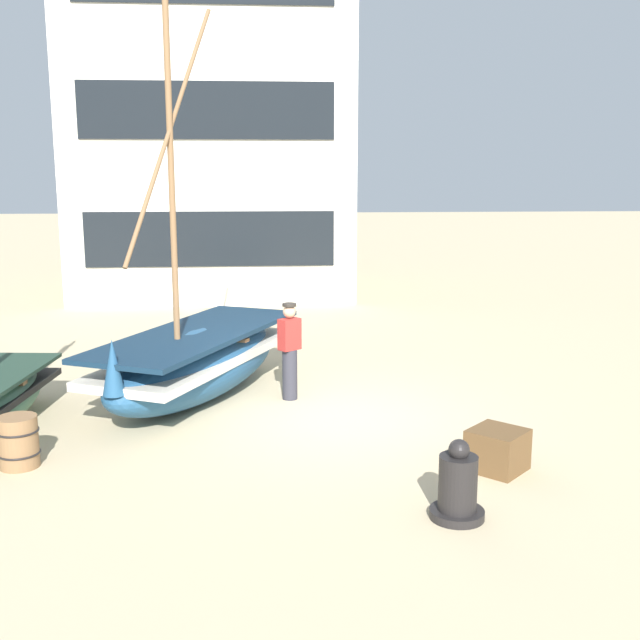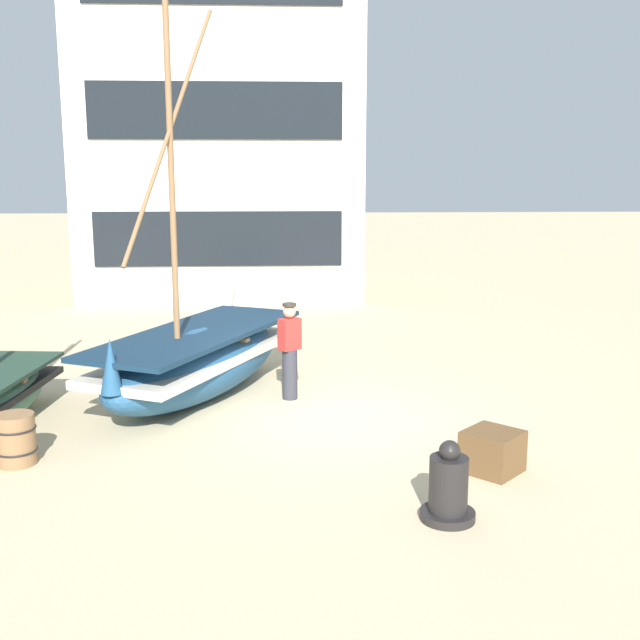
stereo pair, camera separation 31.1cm
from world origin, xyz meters
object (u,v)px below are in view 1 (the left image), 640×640
at_px(wooden_barrel, 18,442).
at_px(fisherman_by_hull, 290,352).
at_px(fishing_boat_near_left, 197,361).
at_px(capstan_winch, 458,487).
at_px(harbor_building_main, 213,118).
at_px(cargo_crate, 497,450).

bearing_deg(wooden_barrel, fisherman_by_hull, 37.21).
relative_size(fishing_boat_near_left, wooden_barrel, 9.44).
distance_m(capstan_winch, wooden_barrel, 5.80).
relative_size(fisherman_by_hull, harbor_building_main, 0.15).
bearing_deg(harbor_building_main, wooden_barrel, -96.83).
xyz_separation_m(capstan_winch, harbor_building_main, (-3.61, 17.31, 5.14)).
bearing_deg(capstan_winch, harbor_building_main, 101.79).
height_order(fishing_boat_near_left, fisherman_by_hull, fishing_boat_near_left).
relative_size(fishing_boat_near_left, harbor_building_main, 0.60).
xyz_separation_m(wooden_barrel, cargo_crate, (6.34, -0.60, -0.07)).
height_order(fishing_boat_near_left, capstan_winch, fishing_boat_near_left).
distance_m(wooden_barrel, cargo_crate, 6.37).
relative_size(fisherman_by_hull, cargo_crate, 2.54).
xyz_separation_m(fishing_boat_near_left, cargo_crate, (4.21, -3.64, -0.39)).
height_order(fisherman_by_hull, wooden_barrel, fisherman_by_hull).
distance_m(capstan_winch, cargo_crate, 1.64).
bearing_deg(fishing_boat_near_left, harbor_building_main, 91.34).
bearing_deg(capstan_winch, fisherman_by_hull, 109.67).
height_order(capstan_winch, wooden_barrel, capstan_winch).
relative_size(fisherman_by_hull, wooden_barrel, 2.41).
height_order(wooden_barrel, harbor_building_main, harbor_building_main).
bearing_deg(fisherman_by_hull, wooden_barrel, -142.79).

